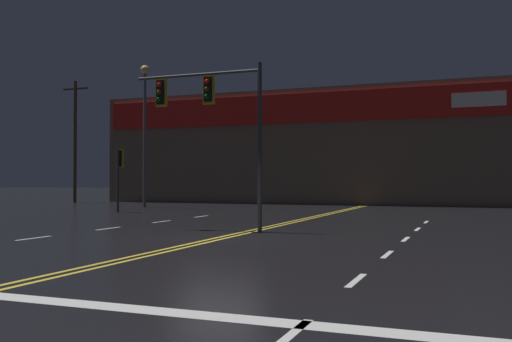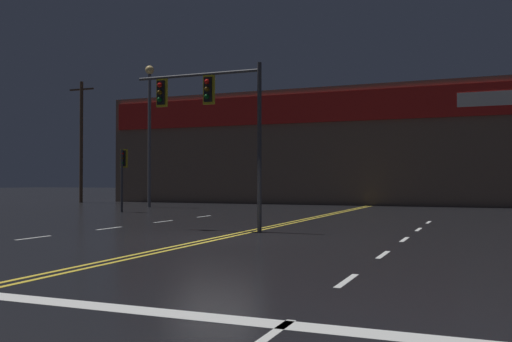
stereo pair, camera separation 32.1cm
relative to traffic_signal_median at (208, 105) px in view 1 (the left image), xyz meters
The scene contains 7 objects.
ground_plane 5.15m from the traffic_signal_median, 57.95° to the right, with size 200.00×200.00×0.00m, color black.
road_markings 6.42m from the traffic_signal_median, 58.53° to the right, with size 15.02×60.00×0.01m.
traffic_signal_median is the anchor object (origin of this frame).
traffic_signal_corner_northwest 12.45m from the traffic_signal_median, 138.30° to the left, with size 0.42×0.36×3.36m.
streetlight_near_right 17.68m from the traffic_signal_median, 129.02° to the left, with size 0.56×0.56×9.01m.
building_backdrop 25.84m from the traffic_signal_median, 86.56° to the left, with size 40.75×10.23×8.18m.
utility_pole_row 18.30m from the traffic_signal_median, 85.65° to the left, with size 45.28×0.26×9.32m.
Camera 1 is at (6.93, -14.92, 1.67)m, focal length 40.00 mm.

